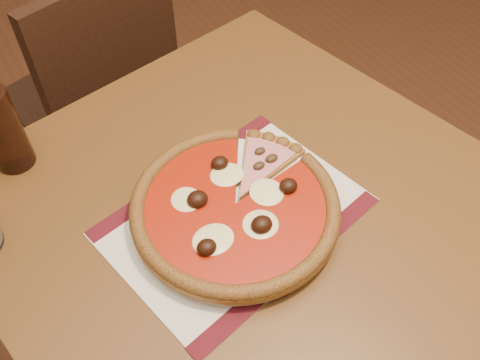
{
  "coord_description": "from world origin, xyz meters",
  "views": [
    {
      "loc": [
        -0.5,
        -0.07,
        1.4
      ],
      "look_at": [
        -0.23,
        0.38,
        0.78
      ],
      "focal_mm": 38.0,
      "sensor_mm": 36.0,
      "label": 1
    }
  ],
  "objects_px": {
    "table": "(246,235)",
    "chair_far": "(99,89)",
    "bottle": "(0,126)",
    "pizza": "(235,205)",
    "plate": "(235,213)"
  },
  "relations": [
    {
      "from": "table",
      "to": "chair_far",
      "type": "distance_m",
      "value": 0.74
    },
    {
      "from": "bottle",
      "to": "chair_far",
      "type": "bearing_deg",
      "value": 60.32
    },
    {
      "from": "table",
      "to": "pizza",
      "type": "height_order",
      "value": "pizza"
    },
    {
      "from": "chair_far",
      "to": "plate",
      "type": "relative_size",
      "value": 2.73
    },
    {
      "from": "chair_far",
      "to": "pizza",
      "type": "height_order",
      "value": "chair_far"
    },
    {
      "from": "bottle",
      "to": "table",
      "type": "bearing_deg",
      "value": -42.43
    },
    {
      "from": "table",
      "to": "bottle",
      "type": "height_order",
      "value": "bottle"
    },
    {
      "from": "table",
      "to": "bottle",
      "type": "bearing_deg",
      "value": 137.57
    },
    {
      "from": "pizza",
      "to": "bottle",
      "type": "relative_size",
      "value": 1.5
    },
    {
      "from": "table",
      "to": "chair_far",
      "type": "xyz_separation_m",
      "value": [
        -0.04,
        0.72,
        -0.17
      ]
    },
    {
      "from": "table",
      "to": "plate",
      "type": "xyz_separation_m",
      "value": [
        -0.03,
        -0.02,
        0.11
      ]
    },
    {
      "from": "plate",
      "to": "bottle",
      "type": "height_order",
      "value": "bottle"
    },
    {
      "from": "chair_far",
      "to": "plate",
      "type": "xyz_separation_m",
      "value": [
        0.01,
        -0.74,
        0.28
      ]
    },
    {
      "from": "chair_far",
      "to": "bottle",
      "type": "distance_m",
      "value": 0.62
    },
    {
      "from": "bottle",
      "to": "plate",
      "type": "bearing_deg",
      "value": -47.76
    }
  ]
}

